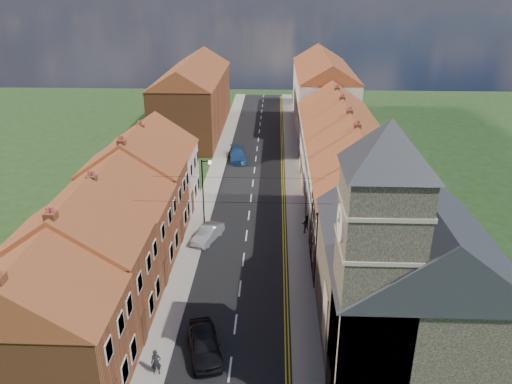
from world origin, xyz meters
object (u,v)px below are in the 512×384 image
(lamppost, at_px, (204,188))
(pedestrian_right, at_px, (306,224))
(car_near, at_px, (204,344))
(pedestrian_left, at_px, (156,362))
(car_far, at_px, (238,155))
(church, at_px, (404,271))
(car_mid, at_px, (208,234))

(lamppost, distance_m, pedestrian_right, 9.39)
(lamppost, xyz_separation_m, car_near, (2.22, -16.81, -2.80))
(car_near, distance_m, pedestrian_left, 3.00)
(lamppost, height_order, pedestrian_left, lamppost)
(pedestrian_left, distance_m, pedestrian_right, 19.46)
(car_near, xyz_separation_m, car_far, (-0.59, 34.18, -0.05))
(car_near, bearing_deg, car_far, 75.67)
(car_far, distance_m, pedestrian_right, 20.13)
(church, distance_m, pedestrian_right, 16.62)
(car_mid, xyz_separation_m, car_far, (1.01, 20.37, 0.05))
(church, bearing_deg, lamppost, 128.30)
(pedestrian_right, bearing_deg, pedestrian_left, 66.26)
(car_near, bearing_deg, pedestrian_left, -158.81)
(church, height_order, car_near, church)
(church, relative_size, car_far, 3.21)
(pedestrian_right, bearing_deg, church, 109.73)
(car_mid, bearing_deg, pedestrian_left, -73.16)
(car_near, relative_size, car_far, 0.92)
(car_near, distance_m, car_far, 34.18)
(car_far, distance_m, pedestrian_left, 36.01)
(church, bearing_deg, car_near, -179.31)
(car_near, height_order, pedestrian_right, pedestrian_right)
(car_near, xyz_separation_m, pedestrian_left, (-2.41, -1.78, 0.15))
(church, relative_size, car_mid, 3.92)
(car_near, distance_m, pedestrian_right, 16.80)
(car_far, bearing_deg, pedestrian_left, -101.11)
(lamppost, relative_size, car_far, 1.27)
(car_mid, bearing_deg, car_near, -63.57)
(car_mid, xyz_separation_m, pedestrian_right, (8.30, 1.61, 0.29))
(church, xyz_separation_m, pedestrian_right, (-4.26, 15.28, -4.95))
(car_near, height_order, car_mid, car_near)
(church, xyz_separation_m, car_far, (-11.55, 34.05, -5.19))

